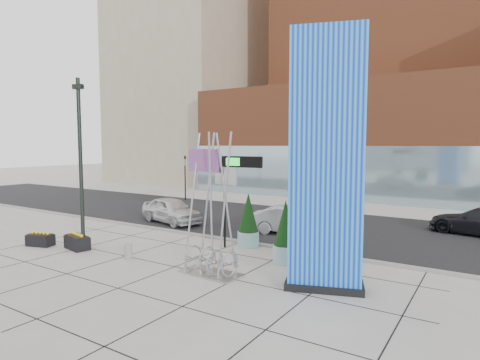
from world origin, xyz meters
The scene contains 19 objects.
ground centered at (0.00, 0.00, 0.00)m, with size 160.00×160.00×0.00m, color #9E9991.
street_asphalt centered at (0.00, 10.00, 0.01)m, with size 80.00×12.00×0.02m, color black.
curb_edge centered at (0.00, 4.00, 0.06)m, with size 80.00×0.30×0.12m, color gray.
tower_podium centered at (1.00, 27.00, 5.50)m, with size 34.00×10.00×11.00m, color brown.
tower_glass_front centered at (1.00, 22.20, 2.50)m, with size 34.00×0.60×5.00m, color #8CA5B2.
building_beige_left centered at (-26.00, 34.00, 17.00)m, with size 18.00×20.00×34.00m, color gray.
blue_pylon centered at (7.20, -0.08, 4.38)m, with size 2.96×2.03×9.06m.
lamp_post centered at (-4.52, -1.38, 3.37)m, with size 0.55×0.45×8.22m.
public_art_sculpture centered at (2.87, -0.95, 1.47)m, with size 2.54×1.39×5.60m.
concrete_bollard centered at (-1.55, -1.23, 0.34)m, with size 0.35×0.35×0.68m, color gray.
overhead_street_sign centered at (1.69, 2.80, 3.91)m, with size 2.15×0.32×4.55m.
round_planter_east centered at (4.60, 2.10, 1.30)m, with size 1.10×1.10×2.74m.
round_planter_mid centered at (4.14, 3.60, 1.25)m, with size 1.05×1.05×2.63m.
round_planter_west centered at (1.80, 3.60, 1.29)m, with size 1.09×1.09×2.72m.
box_planter_north centered at (-7.12, -2.00, 0.33)m, with size 1.44×1.00×0.72m.
box_planter_south centered at (-5.00, -1.39, 0.37)m, with size 1.58×1.02×0.81m.
car_white_west centered at (-5.62, 6.07, 0.83)m, with size 1.95×4.86×1.65m, color silver.
car_silver_mid centered at (2.45, 7.35, 0.77)m, with size 1.64×4.70×1.55m, color #999CA0.
traffic_signal centered at (-12.00, 15.00, 2.30)m, with size 0.15×0.18×4.10m.
Camera 1 is at (12.13, -13.34, 5.09)m, focal length 30.00 mm.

